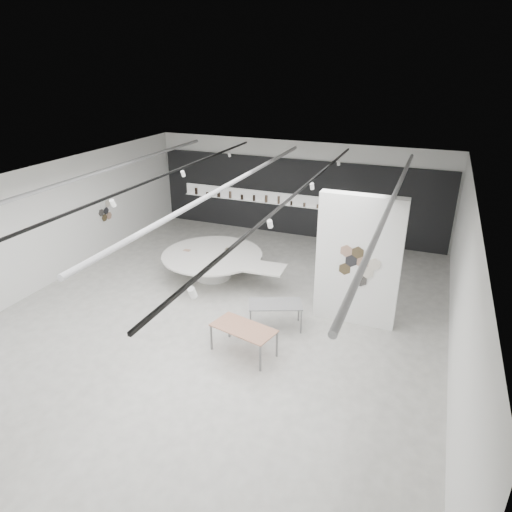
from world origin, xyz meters
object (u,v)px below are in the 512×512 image
at_px(partition_column, 358,261).
at_px(display_island, 214,262).
at_px(sample_table_wood, 244,329).
at_px(sample_table_stone, 275,306).
at_px(kitchen_counter, 369,237).

bearing_deg(partition_column, display_island, 168.00).
bearing_deg(sample_table_wood, sample_table_stone, 77.30).
xyz_separation_m(display_island, sample_table_wood, (2.58, -3.56, 0.13)).
distance_m(partition_column, sample_table_stone, 2.48).
relative_size(partition_column, sample_table_wood, 2.12).
height_order(partition_column, sample_table_stone, partition_column).
bearing_deg(sample_table_stone, kitchen_counter, 78.00).
height_order(sample_table_stone, kitchen_counter, kitchen_counter).
xyz_separation_m(sample_table_wood, sample_table_stone, (0.32, 1.41, -0.02)).
bearing_deg(partition_column, sample_table_wood, -130.82).
xyz_separation_m(sample_table_wood, kitchen_counter, (1.73, 8.05, -0.24)).
height_order(sample_table_wood, sample_table_stone, sample_table_wood).
distance_m(sample_table_wood, kitchen_counter, 8.24).
distance_m(sample_table_wood, sample_table_stone, 1.44).
xyz_separation_m(partition_column, display_island, (-4.78, 1.02, -1.25)).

